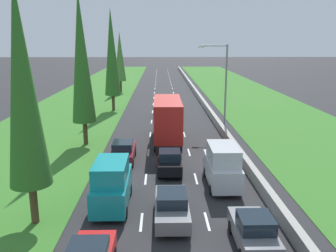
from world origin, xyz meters
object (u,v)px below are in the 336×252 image
object	(u,v)px
teal_van_left_lane	(112,184)
grey_hatchback_right_lane_second	(254,231)
black_hatchback_centre_lane	(170,161)
poplar_tree_nearest	(23,86)
silver_van_right_lane	(222,165)
grey_sedan_centre_lane	(172,206)
street_light_mast	(223,79)
maroon_sedan_left_lane	(123,151)
grey_van_centre_lane	(167,107)
poplar_tree_second	(81,58)
red_box_truck_centre_lane	(167,119)
poplar_tree_third	(112,52)
poplar_tree_fourth	(120,57)

from	to	relation	value
teal_van_left_lane	grey_hatchback_right_lane_second	bearing A→B (deg)	-31.77
black_hatchback_centre_lane	poplar_tree_nearest	bearing A→B (deg)	-135.26
silver_van_right_lane	black_hatchback_centre_lane	distance (m)	4.24
grey_hatchback_right_lane_second	grey_sedan_centre_lane	distance (m)	4.57
grey_sedan_centre_lane	poplar_tree_nearest	world-z (taller)	poplar_tree_nearest
black_hatchback_centre_lane	street_light_mast	size ratio (longest dim) A/B	0.43
teal_van_left_lane	maroon_sedan_left_lane	size ratio (longest dim) A/B	1.09
grey_sedan_centre_lane	poplar_tree_nearest	xyz separation A→B (m)	(-7.22, -0.15, 6.43)
black_hatchback_centre_lane	grey_van_centre_lane	bearing A→B (deg)	89.56
grey_hatchback_right_lane_second	maroon_sedan_left_lane	bearing A→B (deg)	120.42
poplar_tree_second	red_box_truck_centre_lane	bearing A→B (deg)	6.27
black_hatchback_centre_lane	red_box_truck_centre_lane	distance (m)	8.25
maroon_sedan_left_lane	black_hatchback_centre_lane	bearing A→B (deg)	-35.24
grey_van_centre_lane	poplar_tree_nearest	bearing A→B (deg)	-106.15
poplar_tree_third	poplar_tree_second	bearing A→B (deg)	-91.74
red_box_truck_centre_lane	poplar_tree_fourth	size ratio (longest dim) A/B	0.85
grey_hatchback_right_lane_second	black_hatchback_centre_lane	bearing A→B (deg)	110.32
silver_van_right_lane	maroon_sedan_left_lane	size ratio (longest dim) A/B	1.09
grey_van_centre_lane	grey_hatchback_right_lane_second	bearing A→B (deg)	-82.98
teal_van_left_lane	street_light_mast	bearing A→B (deg)	63.94
grey_van_centre_lane	poplar_tree_nearest	size ratio (longest dim) A/B	0.40
grey_van_centre_lane	teal_van_left_lane	bearing A→B (deg)	-98.58
poplar_tree_second	poplar_tree_third	distance (m)	16.31
poplar_tree_second	poplar_tree_third	size ratio (longest dim) A/B	1.01
poplar_tree_nearest	grey_sedan_centre_lane	bearing A→B (deg)	1.16
red_box_truck_centre_lane	street_light_mast	distance (m)	9.38
grey_sedan_centre_lane	poplar_tree_fourth	size ratio (longest dim) A/B	0.41
red_box_truck_centre_lane	grey_van_centre_lane	bearing A→B (deg)	89.25
black_hatchback_centre_lane	poplar_tree_third	size ratio (longest dim) A/B	0.29
grey_hatchback_right_lane_second	teal_van_left_lane	xyz separation A→B (m)	(-7.07, 4.38, 0.56)
red_box_truck_centre_lane	poplar_tree_nearest	xyz separation A→B (m)	(-7.30, -15.37, 5.06)
poplar_tree_third	poplar_tree_fourth	distance (m)	17.47
maroon_sedan_left_lane	street_light_mast	xyz separation A→B (m)	(9.87, 11.89, 4.42)
grey_hatchback_right_lane_second	poplar_tree_third	bearing A→B (deg)	107.75
maroon_sedan_left_lane	grey_hatchback_right_lane_second	bearing A→B (deg)	-59.58
grey_sedan_centre_lane	red_box_truck_centre_lane	xyz separation A→B (m)	(0.08, 15.22, 1.37)
maroon_sedan_left_lane	poplar_tree_fourth	xyz separation A→B (m)	(-4.27, 38.46, 5.74)
grey_sedan_centre_lane	poplar_tree_fourth	distance (m)	49.07
poplar_tree_nearest	poplar_tree_third	bearing A→B (deg)	89.59
silver_van_right_lane	maroon_sedan_left_lane	distance (m)	8.66
grey_sedan_centre_lane	poplar_tree_second	xyz separation A→B (m)	(-7.49, 14.39, 7.09)
poplar_tree_second	poplar_tree_third	bearing A→B (deg)	88.26
teal_van_left_lane	grey_van_centre_lane	distance (m)	24.11
teal_van_left_lane	poplar_tree_fourth	distance (m)	46.91
red_box_truck_centre_lane	teal_van_left_lane	bearing A→B (deg)	-104.35
street_light_mast	teal_van_left_lane	bearing A→B (deg)	-116.06
poplar_tree_nearest	poplar_tree_fourth	distance (m)	48.25
grey_sedan_centre_lane	poplar_tree_second	world-z (taller)	poplar_tree_second
teal_van_left_lane	grey_van_centre_lane	world-z (taller)	same
grey_hatchback_right_lane_second	poplar_tree_second	world-z (taller)	poplar_tree_second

